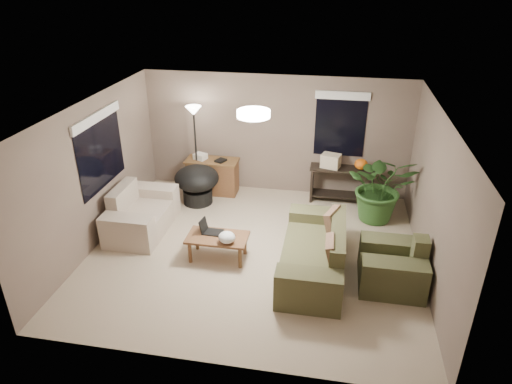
% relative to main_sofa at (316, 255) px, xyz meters
% --- Properties ---
extents(room_shell, '(5.50, 5.50, 5.50)m').
position_rel_main_sofa_xyz_m(room_shell, '(-1.06, 0.34, 0.96)').
color(room_shell, tan).
rests_on(room_shell, ground).
extents(main_sofa, '(0.95, 2.20, 0.85)m').
position_rel_main_sofa_xyz_m(main_sofa, '(0.00, 0.00, 0.00)').
color(main_sofa, brown).
rests_on(main_sofa, ground).
extents(throw_pillows, '(0.38, 1.38, 0.47)m').
position_rel_main_sofa_xyz_m(throw_pillows, '(0.26, 0.00, 0.36)').
color(throw_pillows, '#8C7251').
rests_on(throw_pillows, main_sofa).
extents(loveseat, '(0.90, 1.60, 0.85)m').
position_rel_main_sofa_xyz_m(loveseat, '(-3.25, 0.71, 0.00)').
color(loveseat, '#BDB5A1').
rests_on(loveseat, ground).
extents(armchair, '(0.95, 1.00, 0.85)m').
position_rel_main_sofa_xyz_m(armchair, '(1.18, -0.13, 0.00)').
color(armchair, '#4D4F2F').
rests_on(armchair, ground).
extents(coffee_table, '(1.00, 0.55, 0.42)m').
position_rel_main_sofa_xyz_m(coffee_table, '(-1.62, 0.06, 0.06)').
color(coffee_table, brown).
rests_on(coffee_table, ground).
extents(laptop, '(0.38, 0.24, 0.24)m').
position_rel_main_sofa_xyz_m(laptop, '(-1.78, 0.16, 0.19)').
color(laptop, black).
rests_on(laptop, coffee_table).
extents(plastic_bag, '(0.30, 0.28, 0.19)m').
position_rel_main_sofa_xyz_m(plastic_bag, '(-1.42, -0.09, 0.22)').
color(plastic_bag, white).
rests_on(plastic_bag, coffee_table).
extents(desk, '(1.10, 0.50, 0.75)m').
position_rel_main_sofa_xyz_m(desk, '(-2.35, 2.47, 0.08)').
color(desk, brown).
rests_on(desk, ground).
extents(desk_papers, '(0.73, 0.33, 0.12)m').
position_rel_main_sofa_xyz_m(desk_papers, '(-2.50, 2.46, 0.51)').
color(desk_papers, silver).
rests_on(desk_papers, desk).
extents(console_table, '(1.30, 0.40, 0.75)m').
position_rel_main_sofa_xyz_m(console_table, '(0.36, 2.52, 0.14)').
color(console_table, black).
rests_on(console_table, ground).
extents(pumpkin, '(0.34, 0.34, 0.21)m').
position_rel_main_sofa_xyz_m(pumpkin, '(0.71, 2.52, 0.56)').
color(pumpkin, orange).
rests_on(pumpkin, console_table).
extents(cardboard_box, '(0.42, 0.36, 0.27)m').
position_rel_main_sofa_xyz_m(cardboard_box, '(0.11, 2.52, 0.59)').
color(cardboard_box, beige).
rests_on(cardboard_box, console_table).
extents(papasan_chair, '(1.07, 1.07, 0.80)m').
position_rel_main_sofa_xyz_m(papasan_chair, '(-2.53, 1.94, 0.17)').
color(papasan_chair, black).
rests_on(papasan_chair, ground).
extents(floor_lamp, '(0.32, 0.32, 1.91)m').
position_rel_main_sofa_xyz_m(floor_lamp, '(-2.65, 2.37, 1.30)').
color(floor_lamp, black).
rests_on(floor_lamp, ground).
extents(ceiling_fixture, '(0.50, 0.50, 0.10)m').
position_rel_main_sofa_xyz_m(ceiling_fixture, '(-1.06, 0.34, 2.15)').
color(ceiling_fixture, white).
rests_on(ceiling_fixture, room_shell).
extents(houseplant, '(1.25, 1.39, 1.08)m').
position_rel_main_sofa_xyz_m(houseplant, '(1.08, 1.88, 0.25)').
color(houseplant, '#2D5923').
rests_on(houseplant, ground).
extents(cat_scratching_post, '(0.32, 0.32, 0.50)m').
position_rel_main_sofa_xyz_m(cat_scratching_post, '(1.22, 0.31, -0.08)').
color(cat_scratching_post, tan).
rests_on(cat_scratching_post, ground).
extents(window_left, '(0.05, 1.56, 1.33)m').
position_rel_main_sofa_xyz_m(window_left, '(-3.78, 0.64, 1.49)').
color(window_left, black).
rests_on(window_left, room_shell).
extents(window_back, '(1.06, 0.05, 1.33)m').
position_rel_main_sofa_xyz_m(window_back, '(0.24, 2.81, 1.49)').
color(window_back, black).
rests_on(window_back, room_shell).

